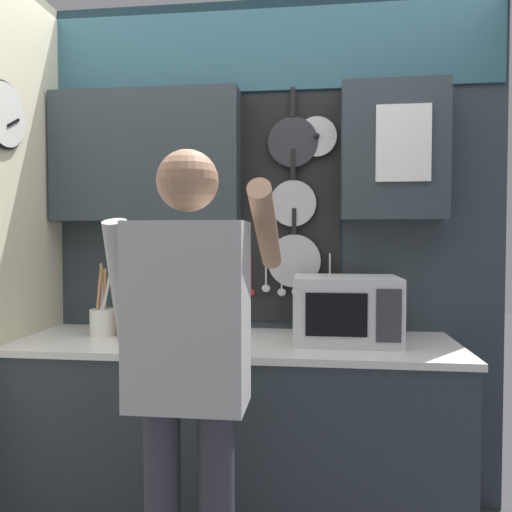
{
  "coord_description": "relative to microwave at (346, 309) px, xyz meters",
  "views": [
    {
      "loc": [
        0.36,
        -2.23,
        1.35
      ],
      "look_at": [
        0.07,
        0.21,
        1.26
      ],
      "focal_mm": 35.0,
      "sensor_mm": 36.0,
      "label": 1
    }
  ],
  "objects": [
    {
      "name": "base_cabinet_counter",
      "position": [
        -0.5,
        -0.03,
        -0.59
      ],
      "size": [
        1.99,
        0.65,
        0.88
      ],
      "color": "#2D383D",
      "rests_on": "ground_plane"
    },
    {
      "name": "back_wall_unit",
      "position": [
        -0.52,
        0.27,
        0.47
      ],
      "size": [
        2.56,
        0.22,
        2.54
      ],
      "color": "#2D383D",
      "rests_on": "ground_plane"
    },
    {
      "name": "microwave",
      "position": [
        0.0,
        0.0,
        0.0
      ],
      "size": [
        0.46,
        0.35,
        0.29
      ],
      "color": "silver",
      "rests_on": "base_cabinet_counter"
    },
    {
      "name": "knife_block",
      "position": [
        -0.96,
        0.0,
        -0.04
      ],
      "size": [
        0.11,
        0.15,
        0.27
      ],
      "color": "brown",
      "rests_on": "base_cabinet_counter"
    },
    {
      "name": "utensil_crock",
      "position": [
        -1.14,
        0.0,
        -0.07
      ],
      "size": [
        0.12,
        0.12,
        0.35
      ],
      "color": "white",
      "rests_on": "base_cabinet_counter"
    },
    {
      "name": "person",
      "position": [
        -0.55,
        -0.68,
        -0.06
      ],
      "size": [
        0.54,
        0.6,
        1.63
      ],
      "color": "#383842",
      "rests_on": "ground_plane"
    }
  ]
}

